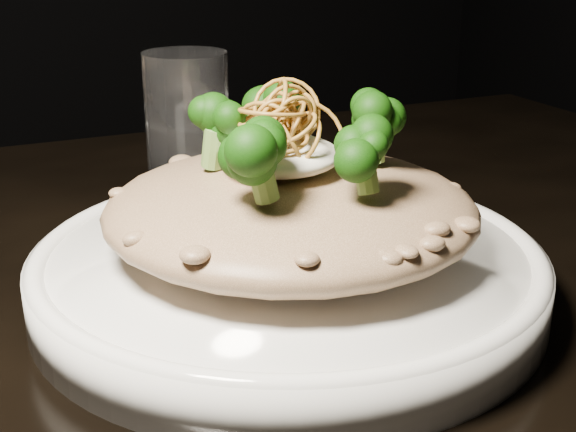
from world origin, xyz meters
The scene contains 7 objects.
table centered at (0.00, 0.00, 0.67)m, with size 1.10×0.80×0.75m.
plate centered at (0.02, -0.05, 0.77)m, with size 0.32×0.32×0.03m, color white.
risotto centered at (0.02, -0.04, 0.81)m, with size 0.23×0.23×0.05m, color brown.
broccoli centered at (0.02, -0.05, 0.86)m, with size 0.14×0.14×0.05m, color black, non-canonical shape.
cheese centered at (0.01, -0.04, 0.84)m, with size 0.07×0.07×0.02m, color white.
shallots centered at (0.02, -0.05, 0.87)m, with size 0.07×0.07×0.04m, color brown, non-canonical shape.
drinking_glass centered at (0.02, 0.17, 0.81)m, with size 0.07×0.07×0.12m, color silver.
Camera 1 is at (-0.17, -0.46, 0.97)m, focal length 50.00 mm.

